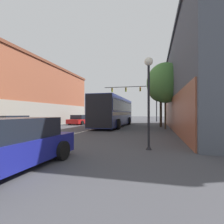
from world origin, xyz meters
name	(u,v)px	position (x,y,z in m)	size (l,w,h in m)	color
lane_center_line	(103,127)	(0.00, 17.76, 0.00)	(0.14, 47.53, 0.01)	silver
building_left_brick	(21,93)	(-9.59, 15.88, 3.99)	(6.51, 23.97, 7.77)	#995138
building_right_storefront	(208,83)	(10.79, 16.77, 4.39)	(6.92, 22.57, 8.56)	#4C515B
bus	(114,111)	(1.23, 18.35, 1.84)	(2.86, 11.48, 3.28)	navy
hatchback_foreground	(10,145)	(2.01, 2.46, 0.68)	(2.04, 4.51, 1.43)	navy
parked_car_left_near	(11,126)	(-3.92, 8.66, 0.67)	(1.99, 3.96, 1.39)	orange
parked_car_left_mid	(97,118)	(-4.47, 28.58, 0.63)	(2.26, 4.26, 1.31)	silver
parked_car_left_far	(81,120)	(-4.17, 21.12, 0.62)	(2.58, 4.89, 1.30)	red
traffic_signal_gantry	(138,94)	(2.83, 31.51, 5.18)	(10.01, 0.36, 6.87)	black
street_lamp	(149,91)	(5.65, 6.10, 2.54)	(0.36, 0.36, 3.97)	black
street_tree_near	(165,83)	(6.87, 16.24, 4.52)	(3.59, 3.23, 6.50)	#3D2D1E
street_tree_far	(161,88)	(6.53, 18.90, 4.37)	(2.86, 2.58, 5.97)	#3D2D1E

